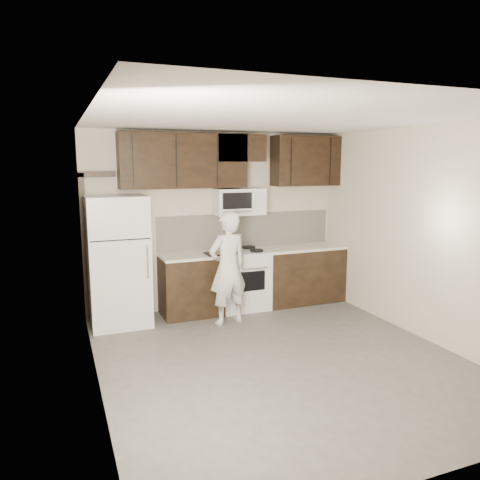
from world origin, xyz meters
TOP-DOWN VIEW (x-y plane):
  - floor at (0.00, 0.00)m, footprint 4.50×4.50m
  - back_wall at (0.00, 2.25)m, footprint 4.00×0.00m
  - ceiling at (0.00, 0.00)m, footprint 4.50×4.50m
  - counter_run at (0.60, 1.94)m, footprint 2.95×0.64m
  - stove at (0.30, 1.94)m, footprint 0.76×0.66m
  - backsplash at (0.50, 2.24)m, footprint 2.90×0.02m
  - upper_cabinets at (0.21, 2.08)m, footprint 3.48×0.35m
  - microwave at (0.30, 2.06)m, footprint 0.76×0.42m
  - refrigerator at (-1.55, 1.89)m, footprint 0.80×0.76m
  - door_trim at (-1.92, 2.21)m, footprint 0.50×0.08m
  - saucepan at (0.12, 1.79)m, footprint 0.31×0.18m
  - baking_tray at (-0.11, 1.81)m, footprint 0.39×0.30m
  - pizza at (-0.11, 1.81)m, footprint 0.27×0.27m
  - person at (-0.14, 1.38)m, footprint 0.64×0.48m

SIDE VIEW (x-z plane):
  - floor at x=0.00m, z-range 0.00..0.00m
  - counter_run at x=0.60m, z-range 0.00..0.91m
  - stove at x=0.30m, z-range -0.01..0.93m
  - person at x=-0.14m, z-range 0.00..1.58m
  - refrigerator at x=-1.55m, z-range 0.00..1.80m
  - baking_tray at x=-0.11m, z-range 0.91..0.93m
  - pizza at x=-0.11m, z-range 0.93..0.95m
  - saucepan at x=0.12m, z-range 0.89..1.07m
  - backsplash at x=0.50m, z-range 0.91..1.45m
  - door_trim at x=-1.92m, z-range 0.19..2.31m
  - back_wall at x=0.00m, z-range -0.65..3.35m
  - microwave at x=0.30m, z-range 1.45..1.85m
  - upper_cabinets at x=0.21m, z-range 1.89..2.67m
  - ceiling at x=0.00m, z-range 2.70..2.70m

